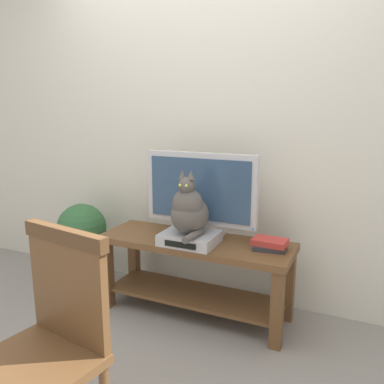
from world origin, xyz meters
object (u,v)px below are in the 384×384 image
Objects in this scene: tv_stand at (195,263)px; book_stack at (270,244)px; tv at (201,192)px; potted_plant at (82,237)px; media_box at (190,238)px; cat at (189,210)px; wooden_chair at (47,336)px.

book_stack reaches higher than tv_stand.
tv is 1.18× the size of potted_plant.
cat reaches higher than media_box.
potted_plant reaches higher than tv_stand.
tv_stand is at bearing -176.20° from book_stack.
media_box is 1.61× the size of book_stack.
cat reaches higher than potted_plant.
tv_stand is 3.13× the size of cat.
book_stack is (0.50, -0.06, -0.28)m from tv.
tv is at bearing 173.60° from book_stack.
tv_stand is 3.69× the size of media_box.
tv_stand is 0.54m from book_stack.
cat is 1.89× the size of book_stack.
tv is at bearing 89.98° from tv_stand.
tv_stand is at bearing -90.02° from tv.
cat is 0.44× the size of wooden_chair.
book_stack is at bearing -6.40° from tv.
book_stack is at bearing 14.33° from cat.
tv reaches higher than potted_plant.
tv_stand is 1.96× the size of potted_plant.
media_box is 0.51m from book_stack.
book_stack is (0.50, 0.13, -0.19)m from cat.
tv is at bearing 89.66° from media_box.
wooden_chair is 1.44m from book_stack.
media_box is at bearing 94.73° from cat.
media_box reaches higher than book_stack.
media_box is (-0.00, -0.08, 0.20)m from tv_stand.
tv_stand is 0.22m from media_box.
wooden_chair reaches higher than tv_stand.
tv is 0.57m from book_stack.
book_stack is at bearing 12.72° from media_box.
tv_stand is 0.48m from tv.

